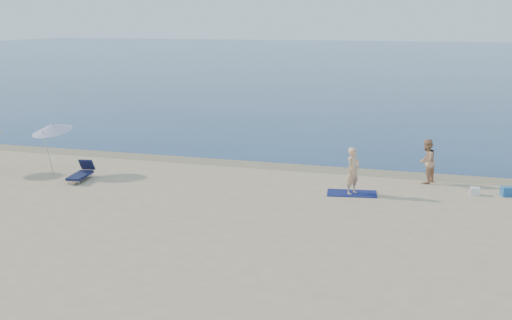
{
  "coord_description": "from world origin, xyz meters",
  "views": [
    {
      "loc": [
        6.08,
        -8.21,
        6.65
      ],
      "look_at": [
        -1.36,
        16.0,
        1.0
      ],
      "focal_mm": 45.0,
      "sensor_mm": 36.0,
      "label": 1
    }
  ],
  "objects_px": {
    "person_left": "(353,171)",
    "blue_cooler": "(508,191)",
    "umbrella_near": "(52,128)",
    "person_right": "(426,161)"
  },
  "relations": [
    {
      "from": "person_left",
      "to": "person_right",
      "type": "height_order",
      "value": "person_right"
    },
    {
      "from": "blue_cooler",
      "to": "umbrella_near",
      "type": "relative_size",
      "value": 0.21
    },
    {
      "from": "person_right",
      "to": "blue_cooler",
      "type": "relative_size",
      "value": 3.65
    },
    {
      "from": "person_right",
      "to": "umbrella_near",
      "type": "distance_m",
      "value": 15.94
    },
    {
      "from": "person_left",
      "to": "blue_cooler",
      "type": "distance_m",
      "value": 5.94
    },
    {
      "from": "person_left",
      "to": "blue_cooler",
      "type": "height_order",
      "value": "person_left"
    },
    {
      "from": "blue_cooler",
      "to": "umbrella_near",
      "type": "height_order",
      "value": "umbrella_near"
    },
    {
      "from": "blue_cooler",
      "to": "umbrella_near",
      "type": "xyz_separation_m",
      "value": [
        -18.75,
        -1.76,
        1.79
      ]
    },
    {
      "from": "person_left",
      "to": "person_right",
      "type": "relative_size",
      "value": 1.0
    },
    {
      "from": "umbrella_near",
      "to": "person_left",
      "type": "bearing_deg",
      "value": 26.1
    }
  ]
}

